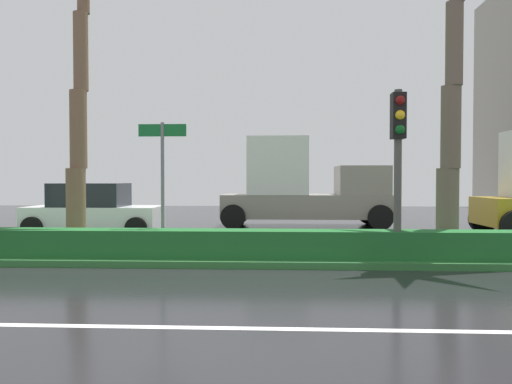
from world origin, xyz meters
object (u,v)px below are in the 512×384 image
(traffic_signal_median_right, at_px, (398,143))
(car_in_traffic_leading, at_px, (93,210))
(box_truck_lead, at_px, (303,187))
(street_name_sign, at_px, (163,169))

(traffic_signal_median_right, relative_size, car_in_traffic_leading, 0.83)
(car_in_traffic_leading, distance_m, box_truck_lead, 7.84)
(street_name_sign, height_order, box_truck_lead, box_truck_lead)
(traffic_signal_median_right, height_order, car_in_traffic_leading, traffic_signal_median_right)
(car_in_traffic_leading, bearing_deg, street_name_sign, -54.03)
(car_in_traffic_leading, bearing_deg, traffic_signal_median_right, -32.26)
(traffic_signal_median_right, height_order, street_name_sign, traffic_signal_median_right)
(car_in_traffic_leading, xyz_separation_m, box_truck_lead, (7.04, 3.39, 0.72))
(box_truck_lead, bearing_deg, street_name_sign, -113.69)
(traffic_signal_median_right, xyz_separation_m, box_truck_lead, (-1.59, 8.83, -1.07))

